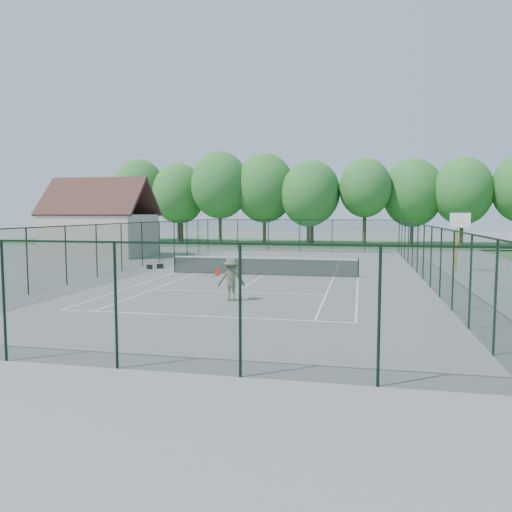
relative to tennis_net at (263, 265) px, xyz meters
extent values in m
plane|color=gray|center=(0.00, 0.00, -0.58)|extent=(140.00, 140.00, 0.00)
cube|color=#3B7533|center=(0.00, 30.00, -0.57)|extent=(80.00, 16.00, 0.01)
cube|color=white|center=(0.00, 11.88, -0.57)|extent=(10.97, 0.08, 0.01)
cube|color=white|center=(0.00, -11.88, -0.57)|extent=(10.97, 0.08, 0.01)
cube|color=white|center=(0.00, 6.40, -0.57)|extent=(8.23, 0.08, 0.01)
cube|color=white|center=(0.00, -6.40, -0.57)|extent=(8.23, 0.08, 0.01)
cube|color=white|center=(5.49, 0.00, -0.57)|extent=(0.08, 23.77, 0.01)
cube|color=white|center=(-5.49, 0.00, -0.57)|extent=(0.08, 23.77, 0.01)
cube|color=white|center=(4.12, 0.00, -0.57)|extent=(0.08, 23.77, 0.01)
cube|color=white|center=(-4.12, 0.00, -0.57)|extent=(0.08, 23.77, 0.01)
cube|color=white|center=(0.00, 0.00, -0.57)|extent=(0.08, 12.80, 0.01)
cylinder|color=black|center=(-5.50, 0.00, -0.03)|extent=(0.08, 0.08, 1.10)
cylinder|color=black|center=(5.50, 0.00, -0.03)|extent=(0.08, 0.08, 1.10)
cube|color=black|center=(0.00, 0.00, -0.08)|extent=(11.00, 0.02, 0.96)
cube|color=white|center=(0.00, 0.00, 0.42)|extent=(11.00, 0.05, 0.07)
cube|color=#1A3322|center=(0.00, 18.00, 0.92)|extent=(18.00, 0.02, 3.00)
cube|color=#1A3322|center=(0.00, -18.00, 0.92)|extent=(18.00, 0.02, 3.00)
cube|color=#1A3322|center=(9.00, 0.00, 0.92)|extent=(0.02, 36.00, 3.00)
cube|color=#1A3322|center=(-9.00, 0.00, 0.92)|extent=(0.02, 36.00, 3.00)
cube|color=black|center=(0.00, 18.00, 2.42)|extent=(18.00, 0.05, 0.05)
cube|color=black|center=(0.00, -18.00, 2.42)|extent=(18.00, 0.05, 0.05)
cube|color=black|center=(9.00, 0.00, 2.42)|extent=(0.05, 36.00, 0.05)
cube|color=black|center=(-9.00, 0.00, 2.42)|extent=(0.05, 36.00, 0.05)
cube|color=beige|center=(-16.00, 10.00, 1.17)|extent=(8.00, 6.00, 3.50)
cube|color=#492D24|center=(-16.00, 11.50, 4.42)|extent=(8.60, 3.27, 3.27)
cube|color=#492D24|center=(-16.00, 8.50, 4.42)|extent=(8.60, 3.27, 3.27)
cylinder|color=#3F321D|center=(-16.50, 30.00, 1.52)|extent=(0.40, 0.40, 4.20)
ellipsoid|color=#357B31|center=(-16.50, 30.00, 5.42)|extent=(6.40, 6.40, 7.40)
cylinder|color=#3F321D|center=(0.00, 30.00, 1.52)|extent=(0.40, 0.40, 4.20)
ellipsoid|color=#357B31|center=(0.00, 30.00, 5.42)|extent=(6.40, 6.40, 7.40)
cylinder|color=#3F321D|center=(16.50, 30.00, 1.52)|extent=(0.40, 0.40, 4.20)
ellipsoid|color=#357B31|center=(16.50, 30.00, 5.42)|extent=(6.40, 6.40, 7.40)
cylinder|color=#DC9E00|center=(11.58, 4.99, 1.17)|extent=(0.12, 0.12, 3.50)
cube|color=#DC9E00|center=(11.58, 4.54, 2.77)|extent=(0.08, 0.90, 0.08)
cube|color=white|center=(11.58, 4.09, 2.62)|extent=(1.20, 0.05, 0.90)
torus|color=#D44F14|center=(11.58, 3.86, 2.47)|extent=(0.48, 0.48, 0.02)
cube|color=black|center=(-7.85, 1.58, -0.44)|extent=(0.39, 0.31, 0.28)
cube|color=black|center=(-7.30, 2.02, -0.42)|extent=(0.44, 0.32, 0.31)
imported|color=#606248|center=(0.33, -8.60, 0.32)|extent=(1.29, 0.95, 1.79)
sphere|color=#D0DF28|center=(1.13, -8.20, 0.21)|extent=(0.07, 0.07, 0.07)
camera|label=1|loc=(5.59, -28.61, 3.11)|focal=35.00mm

